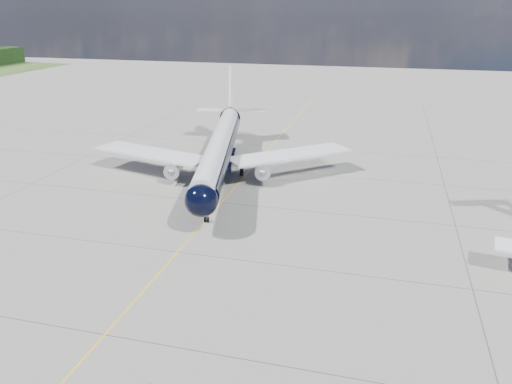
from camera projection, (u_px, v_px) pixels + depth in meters
The scene contains 3 objects.
ground at pixel (232, 190), 72.29m from camera, with size 320.00×320.00×0.00m, color gray.
taxiway_centerline at pixel (221, 202), 67.76m from camera, with size 0.16×160.00×0.01m, color yellow.
main_airliner at pixel (220, 147), 77.30m from camera, with size 40.43×49.93×14.58m.
Camera 1 is at (20.57, -34.65, 25.19)m, focal length 35.00 mm.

